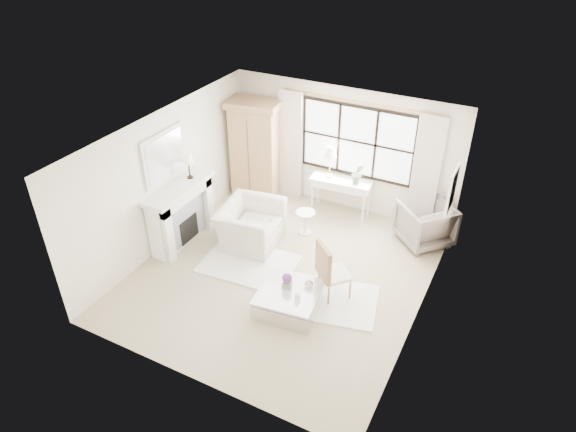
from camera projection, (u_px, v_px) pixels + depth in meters
name	position (u px, v px, depth m)	size (l,w,h in m)	color
floor	(283.00, 272.00, 9.50)	(5.50, 5.50, 0.00)	tan
ceiling	(282.00, 138.00, 8.04)	(5.50, 5.50, 0.00)	silver
wall_back	(343.00, 149.00, 10.82)	(5.00, 5.00, 0.00)	white
wall_front	(185.00, 310.00, 6.71)	(5.00, 5.00, 0.00)	silver
wall_left	(166.00, 179.00, 9.73)	(5.50, 5.50, 0.00)	white
wall_right	(428.00, 251.00, 7.81)	(5.50, 5.50, 0.00)	white
window_pane	(357.00, 141.00, 10.56)	(2.40, 0.02, 1.50)	silver
window_frame	(357.00, 142.00, 10.55)	(2.50, 0.04, 1.50)	black
curtain_rod	(359.00, 102.00, 10.04)	(0.04, 0.04, 3.30)	#B2843D
curtain_left	(290.00, 145.00, 11.27)	(0.55, 0.10, 2.47)	beige
curtain_right	(426.00, 175.00, 10.12)	(0.55, 0.10, 2.47)	beige
fireplace	(180.00, 213.00, 10.02)	(0.58, 1.66, 1.26)	white
mirror_frame	(164.00, 156.00, 9.45)	(0.05, 1.15, 0.95)	silver
mirror_glass	(165.00, 156.00, 9.44)	(0.02, 1.00, 0.80)	silver
art_frame	(452.00, 190.00, 8.98)	(0.04, 0.62, 0.82)	white
art_canvas	(451.00, 189.00, 8.99)	(0.01, 0.52, 0.72)	beige
mantel_lamp	(188.00, 160.00, 9.73)	(0.22, 0.22, 0.51)	black
armoire	(255.00, 149.00, 11.33)	(1.21, 0.86, 2.24)	tan
console_table	(340.00, 196.00, 11.06)	(1.33, 0.55, 0.80)	white
console_lamp	(330.00, 153.00, 10.66)	(0.28, 0.28, 0.69)	gold
orchid_plant	(358.00, 174.00, 10.58)	(0.25, 0.20, 0.46)	#516946
side_table	(305.00, 219.00, 10.41)	(0.40, 0.40, 0.51)	silver
rug_left	(249.00, 264.00, 9.70)	(1.73, 1.22, 0.03)	white
rug_right	(331.00, 300.00, 8.84)	(1.55, 1.16, 0.03)	white
club_armchair	(250.00, 225.00, 10.11)	(1.25, 1.09, 0.81)	beige
wingback_chair	(425.00, 223.00, 10.10)	(0.92, 0.95, 0.86)	gray
french_chair	(333.00, 281.00, 8.81)	(0.68, 0.68, 1.08)	#A57745
coffee_table	(289.00, 300.00, 8.60)	(1.11, 1.11, 0.38)	silver
planter_box	(287.00, 284.00, 8.55)	(0.15, 0.15, 0.11)	slate
planter_flowers	(287.00, 278.00, 8.47)	(0.17, 0.17, 0.17)	#5F2F76
pillar_candle	(297.00, 296.00, 8.29)	(0.10, 0.10, 0.12)	white
coffee_vase	(309.00, 283.00, 8.54)	(0.15, 0.15, 0.16)	silver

